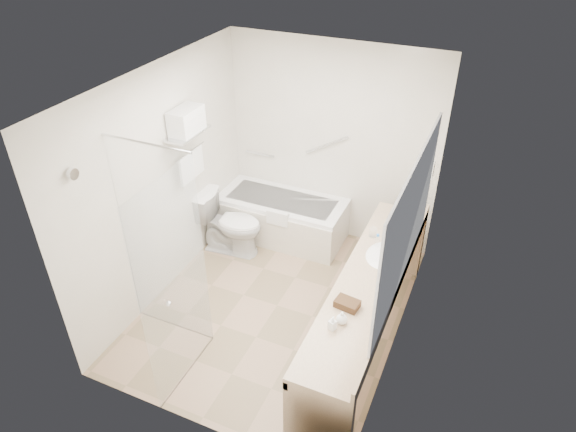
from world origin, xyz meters
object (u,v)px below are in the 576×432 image
at_px(bathtub, 282,217).
at_px(vanity_counter, 368,296).
at_px(amenity_basket, 347,304).
at_px(water_bottle_left, 408,207).
at_px(toilet, 230,224).

relative_size(bathtub, vanity_counter, 0.59).
xyz_separation_m(amenity_basket, water_bottle_left, (0.14, 1.68, 0.04)).
distance_m(vanity_counter, water_bottle_left, 1.28).
distance_m(toilet, water_bottle_left, 2.14).
height_order(vanity_counter, toilet, vanity_counter).
bearing_deg(bathtub, vanity_counter, -42.35).
height_order(amenity_basket, water_bottle_left, water_bottle_left).
distance_m(bathtub, amenity_basket, 2.40).
relative_size(bathtub, toilet, 2.00).
xyz_separation_m(vanity_counter, amenity_basket, (-0.08, -0.43, 0.24)).
bearing_deg(water_bottle_left, vanity_counter, -92.88).
height_order(vanity_counter, water_bottle_left, water_bottle_left).
relative_size(vanity_counter, water_bottle_left, 16.03).
bearing_deg(vanity_counter, toilet, 156.71).
xyz_separation_m(bathtub, vanity_counter, (1.52, -1.39, 0.36)).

